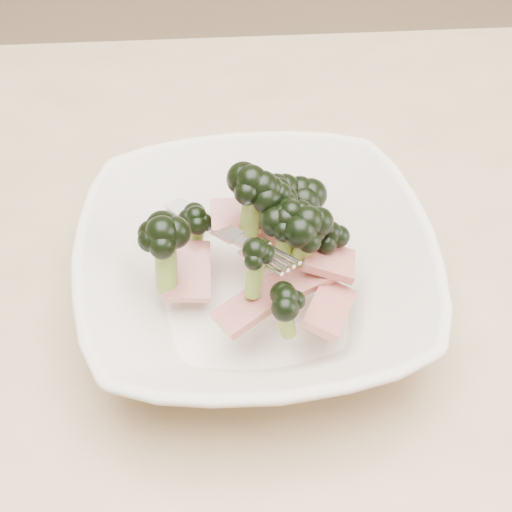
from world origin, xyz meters
name	(u,v)px	position (x,y,z in m)	size (l,w,h in m)	color
dining_table	(258,375)	(0.00, 0.00, 0.65)	(1.20, 0.80, 0.75)	tan
broccoli_dish	(257,266)	(0.00, 0.01, 0.79)	(0.28, 0.28, 0.12)	beige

